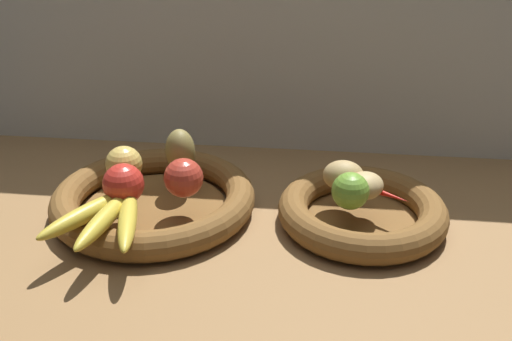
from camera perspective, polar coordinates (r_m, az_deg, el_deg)
The scene contains 13 objects.
ground_plane at distance 103.26cm, azimuth 1.08°, elevation -4.99°, with size 140.00×90.00×3.00cm, color olive.
back_wall at distance 120.75cm, azimuth 2.68°, elevation 14.48°, with size 140.00×3.00×55.00cm.
fruit_bowl_left at distance 103.69cm, azimuth -10.07°, elevation -2.82°, with size 35.91×35.91×5.10cm.
fruit_bowl_right at distance 100.03cm, azimuth 10.45°, elevation -4.00°, with size 28.74×28.74×5.10cm.
apple_red_right at distance 96.87cm, azimuth -7.19°, elevation -0.73°, with size 6.65×6.65×6.65cm, color #B73828.
apple_golden_left at distance 103.69cm, azimuth -12.97°, elevation 0.60°, with size 6.44×6.44×6.44cm, color #DBB756.
apple_red_front at distance 96.47cm, azimuth -13.00°, elevation -1.31°, with size 6.80×6.80×6.80cm, color red.
pear_brown at distance 105.20cm, azimuth -7.52°, elevation 1.96°, with size 5.37×6.21×8.13cm, color olive.
banana_bunch_front at distance 92.02cm, azimuth -14.49°, elevation -4.33°, with size 16.23×19.86×2.81cm.
potato_large at distance 97.67cm, azimuth 10.68°, elevation -1.49°, with size 6.74×5.92×4.46cm, color tan.
potato_oblong at distance 99.67cm, azimuth 8.65°, elevation -0.48°, with size 6.99×5.64×5.20cm, color tan.
lime_near at distance 93.82cm, azimuth 9.33°, elevation -2.01°, with size 6.12×6.12×6.12cm, color #6B9E33.
chili_pepper at distance 98.89cm, azimuth 11.73°, elevation -1.95°, with size 2.23×2.23×12.35cm, color red.
Camera 1 is at (8.43, -87.95, 51.95)cm, focal length 40.38 mm.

